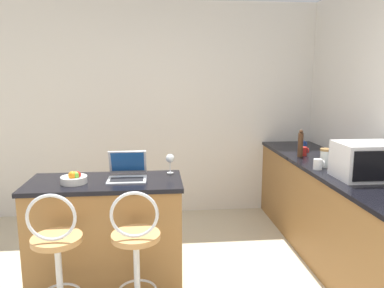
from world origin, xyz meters
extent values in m
cube|color=silver|center=(0.00, 2.60, 1.30)|extent=(12.00, 0.06, 2.60)
cube|color=olive|center=(-0.45, 0.92, 0.43)|extent=(1.20, 0.55, 0.85)
cube|color=black|center=(-0.45, 0.92, 0.87)|extent=(1.23, 0.58, 0.03)
cube|color=olive|center=(1.64, 1.03, 0.43)|extent=(0.61, 3.07, 0.85)
cube|color=black|center=(1.64, 1.03, 0.87)|extent=(0.64, 3.10, 0.03)
cylinder|color=silver|center=(-0.71, 0.42, 0.31)|extent=(0.04, 0.04, 0.61)
cylinder|color=#B7844C|center=(-0.71, 0.42, 0.63)|extent=(0.34, 0.34, 0.04)
torus|color=silver|center=(-0.71, 0.32, 0.82)|extent=(0.32, 0.02, 0.32)
cylinder|color=silver|center=(-0.18, 0.42, 0.31)|extent=(0.04, 0.04, 0.61)
cylinder|color=#B7844C|center=(-0.18, 0.42, 0.63)|extent=(0.34, 0.34, 0.04)
torus|color=silver|center=(-0.18, 0.32, 0.82)|extent=(0.32, 0.02, 0.32)
cube|color=#B7BABF|center=(-0.27, 0.92, 0.89)|extent=(0.31, 0.24, 0.01)
cube|color=black|center=(-0.27, 0.90, 0.90)|extent=(0.26, 0.13, 0.00)
cube|color=#B7BABF|center=(-0.27, 1.05, 1.01)|extent=(0.31, 0.11, 0.21)
cube|color=#19478C|center=(-0.27, 1.05, 1.01)|extent=(0.27, 0.09, 0.17)
cube|color=silver|center=(1.67, 0.79, 1.04)|extent=(0.47, 0.36, 0.30)
cube|color=black|center=(1.63, 0.60, 1.04)|extent=(0.33, 0.01, 0.24)
cylinder|color=silver|center=(1.52, 1.20, 0.96)|extent=(0.10, 0.10, 0.15)
cylinder|color=olive|center=(1.52, 1.20, 1.05)|extent=(0.10, 0.10, 0.02)
cylinder|color=red|center=(1.52, 1.72, 0.93)|extent=(0.09, 0.09, 0.09)
torus|color=red|center=(1.57, 1.72, 0.94)|extent=(0.01, 0.06, 0.06)
cylinder|color=silver|center=(-0.68, 0.87, 0.92)|extent=(0.20, 0.20, 0.05)
sphere|color=red|center=(-0.64, 0.85, 0.96)|extent=(0.06, 0.06, 0.06)
sphere|color=orange|center=(-0.68, 0.84, 0.96)|extent=(0.06, 0.06, 0.06)
sphere|color=#66B233|center=(-0.65, 0.84, 0.96)|extent=(0.06, 0.06, 0.06)
cylinder|color=#2D51AD|center=(1.65, 2.10, 0.93)|extent=(0.08, 0.08, 0.09)
torus|color=#2D51AD|center=(1.70, 2.10, 0.94)|extent=(0.01, 0.06, 0.06)
cylinder|color=#4C2D19|center=(1.46, 1.65, 1.01)|extent=(0.05, 0.05, 0.25)
sphere|color=#4C2D19|center=(1.46, 1.65, 1.15)|extent=(0.04, 0.04, 0.04)
cylinder|color=white|center=(1.41, 1.11, 0.94)|extent=(0.08, 0.08, 0.10)
torus|color=white|center=(1.46, 1.11, 0.94)|extent=(0.01, 0.06, 0.06)
cylinder|color=silver|center=(0.09, 1.11, 0.89)|extent=(0.06, 0.06, 0.00)
cylinder|color=silver|center=(0.09, 1.11, 0.94)|extent=(0.01, 0.01, 0.09)
sphere|color=silver|center=(0.09, 1.11, 1.02)|extent=(0.07, 0.07, 0.07)
camera|label=1|loc=(-0.03, -2.03, 1.71)|focal=35.00mm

